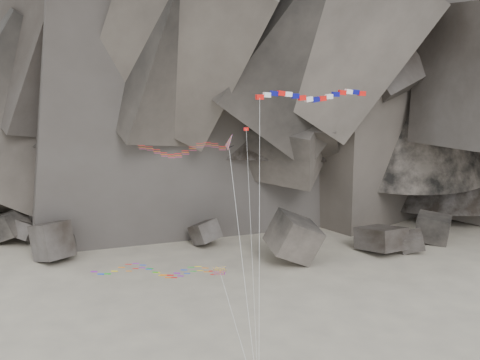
{
  "coord_description": "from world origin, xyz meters",
  "views": [
    {
      "loc": [
        1.79,
        -56.91,
        30.35
      ],
      "look_at": [
        -0.08,
        6.0,
        17.4
      ],
      "focal_mm": 45.0,
      "sensor_mm": 36.0,
      "label": 1
    }
  ],
  "objects_px": {
    "banner_kite": "(312,96)",
    "parafoil_kite": "(151,270)",
    "delta_kite": "(179,149)",
    "pennant_kite": "(249,197)"
  },
  "relations": [
    {
      "from": "delta_kite",
      "to": "banner_kite",
      "type": "relative_size",
      "value": 0.84
    },
    {
      "from": "parafoil_kite",
      "to": "banner_kite",
      "type": "bearing_deg",
      "value": 30.47
    },
    {
      "from": "banner_kite",
      "to": "delta_kite",
      "type": "bearing_deg",
      "value": 173.14
    },
    {
      "from": "delta_kite",
      "to": "pennant_kite",
      "type": "relative_size",
      "value": 0.98
    },
    {
      "from": "banner_kite",
      "to": "parafoil_kite",
      "type": "xyz_separation_m",
      "value": [
        -15.76,
        -6.08,
        -16.43
      ]
    },
    {
      "from": "pennant_kite",
      "to": "banner_kite",
      "type": "bearing_deg",
      "value": 30.93
    },
    {
      "from": "delta_kite",
      "to": "parafoil_kite",
      "type": "relative_size",
      "value": 1.28
    },
    {
      "from": "banner_kite",
      "to": "parafoil_kite",
      "type": "distance_m",
      "value": 23.57
    },
    {
      "from": "delta_kite",
      "to": "banner_kite",
      "type": "distance_m",
      "value": 14.41
    },
    {
      "from": "banner_kite",
      "to": "parafoil_kite",
      "type": "height_order",
      "value": "banner_kite"
    }
  ]
}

